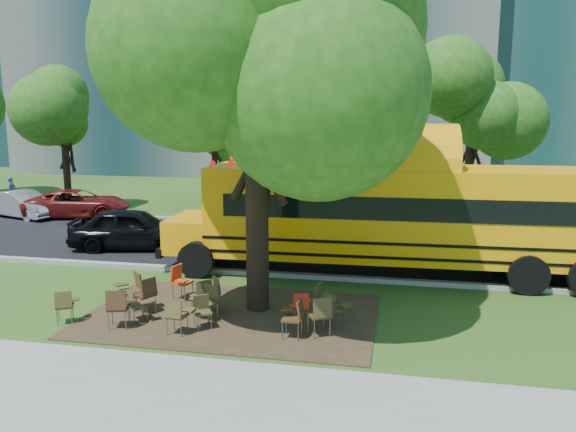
% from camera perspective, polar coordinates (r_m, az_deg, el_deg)
% --- Properties ---
extents(ground, '(160.00, 160.00, 0.00)m').
position_cam_1_polar(ground, '(14.77, -8.94, -9.04)').
color(ground, '#274816').
rests_on(ground, ground).
extents(sidewalk, '(60.00, 4.00, 0.04)m').
position_cam_1_polar(sidewalk, '(10.61, -18.80, -17.43)').
color(sidewalk, gray).
rests_on(sidewalk, ground).
extents(dirt_patch, '(7.00, 4.50, 0.03)m').
position_cam_1_polar(dirt_patch, '(14.01, -5.76, -9.99)').
color(dirt_patch, '#382819').
rests_on(dirt_patch, ground).
extents(asphalt_road, '(80.00, 8.00, 0.04)m').
position_cam_1_polar(asphalt_road, '(21.20, -2.36, -2.91)').
color(asphalt_road, black).
rests_on(asphalt_road, ground).
extents(kerb_near, '(80.00, 0.25, 0.14)m').
position_cam_1_polar(kerb_near, '(17.45, -5.51, -5.68)').
color(kerb_near, gray).
rests_on(kerb_near, ground).
extents(kerb_far, '(80.00, 0.25, 0.14)m').
position_cam_1_polar(kerb_far, '(25.10, -0.13, -0.70)').
color(kerb_far, gray).
rests_on(kerb_far, ground).
extents(building_main, '(38.00, 16.00, 22.00)m').
position_cam_1_polar(building_main, '(51.08, -3.45, 17.19)').
color(building_main, slate).
rests_on(building_main, ground).
extents(bg_tree_0, '(5.20, 5.20, 7.18)m').
position_cam_1_polar(bg_tree_0, '(31.07, -21.88, 9.04)').
color(bg_tree_0, black).
rests_on(bg_tree_0, ground).
extents(bg_tree_2, '(4.80, 4.80, 6.62)m').
position_cam_1_polar(bg_tree_2, '(30.70, -7.54, 9.00)').
color(bg_tree_2, black).
rests_on(bg_tree_2, ground).
extents(bg_tree_3, '(5.60, 5.60, 7.84)m').
position_cam_1_polar(bg_tree_3, '(27.20, 18.20, 10.15)').
color(bg_tree_3, black).
rests_on(bg_tree_3, ground).
extents(main_tree, '(7.04, 7.04, 9.63)m').
position_cam_1_polar(main_tree, '(13.60, -3.32, 15.49)').
color(main_tree, black).
rests_on(main_tree, ground).
extents(school_bus, '(13.58, 3.43, 3.30)m').
position_cam_1_polar(school_bus, '(17.28, 11.75, 0.25)').
color(school_bus, '#F7A007').
rests_on(school_bus, ground).
extents(chair_0, '(0.55, 0.66, 0.82)m').
position_cam_1_polar(chair_0, '(14.26, -21.70, -8.23)').
color(chair_0, '#443F1D').
rests_on(chair_0, ground).
extents(chair_1, '(0.67, 0.53, 0.79)m').
position_cam_1_polar(chair_1, '(13.86, -15.17, -8.47)').
color(chair_1, '#48431F').
rests_on(chair_1, ground).
extents(chair_2, '(0.66, 0.71, 0.97)m').
position_cam_1_polar(chair_2, '(13.48, -16.82, -8.60)').
color(chair_2, '#3D2715').
rests_on(chair_2, ground).
extents(chair_3, '(0.68, 0.53, 0.86)m').
position_cam_1_polar(chair_3, '(13.62, -8.15, -8.33)').
color(chair_3, '#453F1E').
rests_on(chair_3, ground).
extents(chair_4, '(0.59, 0.50, 0.86)m').
position_cam_1_polar(chair_4, '(12.82, -11.22, -9.65)').
color(chair_4, '#4D4521').
rests_on(chair_4, ground).
extents(chair_5, '(0.52, 0.66, 0.79)m').
position_cam_1_polar(chair_5, '(13.12, -8.81, -9.29)').
color(chair_5, '#49441F').
rests_on(chair_5, ground).
extents(chair_6, '(0.52, 0.59, 0.89)m').
position_cam_1_polar(chair_6, '(12.43, 0.69, -9.97)').
color(chair_6, '#442F18').
rests_on(chair_6, ground).
extents(chair_7, '(0.70, 0.56, 0.82)m').
position_cam_1_polar(chair_7, '(13.14, 4.66, -9.09)').
color(chair_7, '#44411D').
rests_on(chair_7, ground).
extents(chair_8, '(0.61, 0.77, 0.94)m').
position_cam_1_polar(chair_8, '(14.31, -14.16, -7.43)').
color(chair_8, '#3D2616').
rests_on(chair_8, ground).
extents(chair_9, '(0.83, 0.66, 0.97)m').
position_cam_1_polar(chair_9, '(14.70, -15.49, -6.94)').
color(chair_9, '#4C351B').
rests_on(chair_9, ground).
extents(chair_10, '(0.56, 0.71, 0.94)m').
position_cam_1_polar(chair_10, '(15.16, -10.90, -6.28)').
color(chair_10, '#D34416').
rests_on(chair_10, ground).
extents(chair_11, '(0.62, 0.78, 0.91)m').
position_cam_1_polar(chair_11, '(13.97, -8.61, -7.74)').
color(chair_11, '#483F1F').
rests_on(chair_11, ground).
extents(chair_12, '(0.47, 0.60, 0.79)m').
position_cam_1_polar(chair_12, '(13.89, 3.51, -8.06)').
color(chair_12, '#4B4220').
rests_on(chair_12, ground).
extents(chair_13, '(0.52, 0.62, 0.77)m').
position_cam_1_polar(chair_13, '(13.28, 1.32, -8.97)').
color(chair_13, red).
rests_on(chair_13, ground).
extents(chair_14, '(0.64, 0.78, 0.95)m').
position_cam_1_polar(chair_14, '(12.51, 3.40, -9.69)').
color(chair_14, '#423A1C').
rests_on(chair_14, ground).
extents(chair_15, '(0.74, 0.59, 0.87)m').
position_cam_1_polar(chair_15, '(14.22, -7.77, -7.49)').
color(chair_15, brown).
rests_on(chair_15, ground).
extents(black_car, '(4.75, 2.70, 1.52)m').
position_cam_1_polar(black_car, '(21.12, -15.44, -1.27)').
color(black_car, black).
rests_on(black_car, ground).
extents(bg_car_silver, '(4.16, 2.51, 1.29)m').
position_cam_1_polar(bg_car_silver, '(29.40, -25.32, 1.07)').
color(bg_car_silver, '#9D9DA2').
rests_on(bg_car_silver, ground).
extents(bg_car_red, '(5.26, 3.53, 1.34)m').
position_cam_1_polar(bg_car_red, '(28.50, -20.58, 1.19)').
color(bg_car_red, '#5E1110').
rests_on(bg_car_red, ground).
extents(pedestrian_a, '(0.42, 0.59, 1.54)m').
position_cam_1_polar(pedestrian_a, '(33.92, -26.26, 2.31)').
color(pedestrian_a, navy).
rests_on(pedestrian_a, ground).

